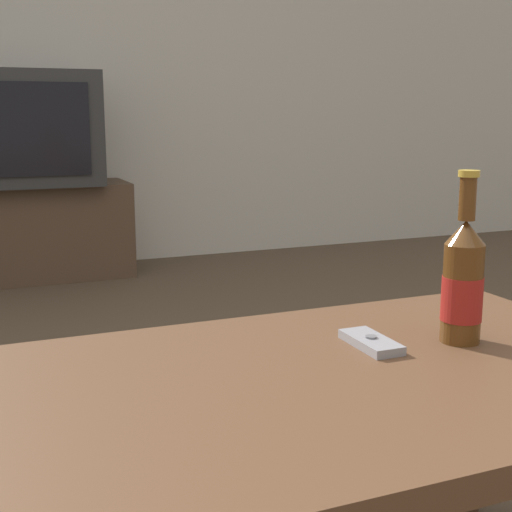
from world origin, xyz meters
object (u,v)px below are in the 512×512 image
object	(u,v)px
beer_bottle	(463,282)
tv_stand	(18,233)
television	(11,128)
cell_phone	(371,342)

from	to	relation	value
beer_bottle	tv_stand	bearing A→B (deg)	99.79
television	beer_bottle	xyz separation A→B (m)	(0.47, -2.71, -0.19)
tv_stand	television	size ratio (longest dim) A/B	1.36
tv_stand	television	bearing A→B (deg)	-90.00
tv_stand	television	xyz separation A→B (m)	(-0.00, -0.00, 0.50)
beer_bottle	cell_phone	xyz separation A→B (m)	(-0.14, 0.03, -0.09)
tv_stand	cell_phone	xyz separation A→B (m)	(0.33, -2.68, 0.22)
television	cell_phone	xyz separation A→B (m)	(0.33, -2.68, -0.28)
tv_stand	cell_phone	world-z (taller)	tv_stand
tv_stand	cell_phone	size ratio (longest dim) A/B	9.06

